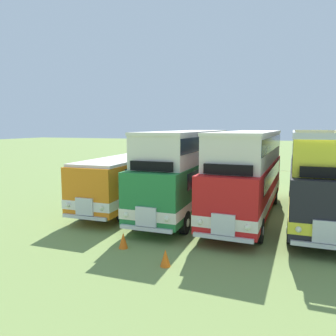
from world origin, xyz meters
name	(u,v)px	position (x,y,z in m)	size (l,w,h in m)	color
ground_plane	(280,218)	(0.00, 0.00, 0.00)	(200.00, 200.00, 0.00)	#7A934C
bus_first_in_row	(134,176)	(-8.45, 0.17, 1.75)	(2.64, 10.58, 2.99)	orange
bus_second_in_row	(187,167)	(-5.07, 0.04, 2.48)	(2.66, 11.42, 4.49)	#237538
bus_third_in_row	(248,170)	(-1.68, -0.20, 2.47)	(3.05, 11.09, 4.49)	red
bus_fourth_in_row	(317,174)	(1.69, 0.42, 2.36)	(2.76, 11.64, 4.52)	black
cone_near_end	(123,240)	(-5.71, -6.59, 0.31)	(0.36, 0.36, 0.62)	orange
cone_mid_row	(165,258)	(-3.57, -7.63, 0.30)	(0.36, 0.36, 0.59)	orange
rope_fence_line	(283,174)	(0.00, 12.24, 0.70)	(22.98, 0.08, 1.05)	#8C704C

